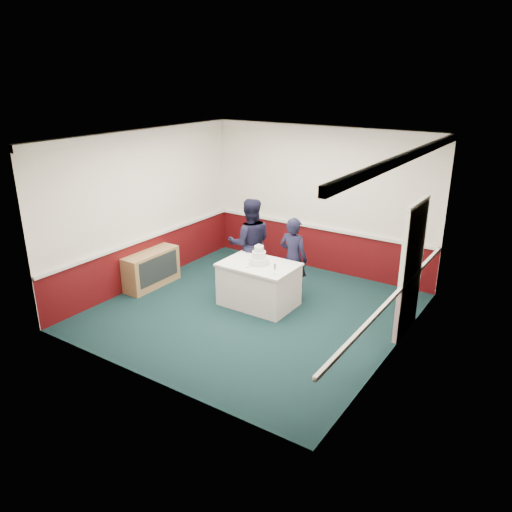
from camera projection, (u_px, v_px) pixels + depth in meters
The scene contains 9 objects.
ground at pixel (252, 311), 8.81m from camera, with size 5.00×5.00×0.00m, color #132E2C.
room_shell at pixel (276, 196), 8.56m from camera, with size 5.00×5.00×3.00m.
sideboard at pixel (152, 269), 9.75m from camera, with size 0.41×1.20×0.70m.
cake_table at pixel (259, 284), 8.93m from camera, with size 1.32×0.92×0.79m.
wedding_cake at pixel (259, 258), 8.76m from camera, with size 0.35×0.35×0.36m.
cake_knife at pixel (251, 267), 8.66m from camera, with size 0.01×0.22×0.01m, color silver.
champagne_flute at pixel (275, 267), 8.27m from camera, with size 0.05×0.05×0.21m.
person_man at pixel (250, 243), 9.57m from camera, with size 0.85×0.67×1.76m, color black.
person_woman at pixel (293, 259), 9.08m from camera, with size 0.57×0.37×1.55m, color black.
Camera 1 is at (4.43, -6.57, 3.96)m, focal length 35.00 mm.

